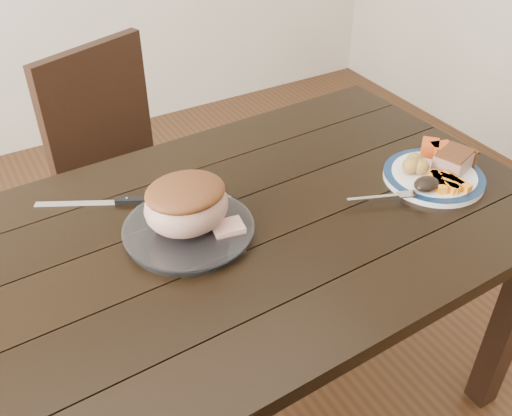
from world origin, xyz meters
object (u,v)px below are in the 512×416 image
serving_platter (189,231)px  carving_knife (123,201)px  fork (387,197)px  roast_joint (187,206)px  chair_far (126,167)px  dinner_plate (433,177)px  dining_table (224,260)px  pork_slice (453,161)px

serving_platter → carving_knife: 0.21m
fork → roast_joint: 0.50m
chair_far → dinner_plate: (0.59, -0.82, 0.23)m
roast_joint → dinner_plate: bearing=-10.2°
dining_table → chair_far: (-0.01, 0.73, -0.13)m
fork → carving_knife: size_ratio=0.59×
dining_table → chair_far: chair_far is taller
carving_knife → fork: bearing=-2.3°
dinner_plate → roast_joint: bearing=169.8°
fork → roast_joint: (-0.48, 0.14, 0.06)m
dinner_plate → serving_platter: size_ratio=0.88×
serving_platter → chair_far: bearing=84.6°
serving_platter → carving_knife: size_ratio=1.02×
dining_table → fork: size_ratio=9.51×
chair_far → roast_joint: bearing=63.5°
dining_table → roast_joint: size_ratio=8.38×
dining_table → pork_slice: 0.66m
dining_table → roast_joint: 0.19m
roast_joint → carving_knife: roast_joint is taller
serving_platter → roast_joint: bearing=-143.1°
dinner_plate → roast_joint: size_ratio=1.35×
dinner_plate → carving_knife: (-0.75, 0.31, -0.00)m
dinner_plate → roast_joint: 0.67m
fork → roast_joint: size_ratio=0.88×
dinner_plate → fork: (-0.18, -0.02, 0.01)m
dining_table → fork: 0.43m
serving_platter → dinner_plate: bearing=-10.2°
dinner_plate → pork_slice: 0.07m
fork → roast_joint: roast_joint is taller
serving_platter → roast_joint: roast_joint is taller
carving_knife → chair_far: bearing=100.7°
pork_slice → fork: pork_slice is taller
carving_knife → pork_slice: bearing=6.4°
dining_table → serving_platter: size_ratio=5.50×
dinner_plate → carving_knife: dinner_plate is taller
roast_joint → dining_table: bearing=-22.8°
chair_far → pork_slice: 1.08m
dining_table → pork_slice: (0.64, -0.09, 0.13)m
dining_table → dinner_plate: dinner_plate is taller
serving_platter → pork_slice: bearing=-9.8°
chair_far → dinner_plate: size_ratio=3.53×
pork_slice → roast_joint: size_ratio=0.50×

